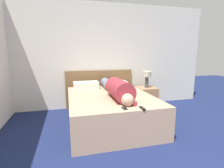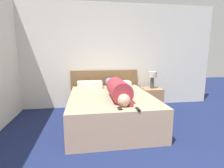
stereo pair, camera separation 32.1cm
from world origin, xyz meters
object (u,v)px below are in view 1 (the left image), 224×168
Objects in this scene: person_lying at (116,89)px; pillow_second at (115,84)px; tv_remote at (142,108)px; cell_phone at (125,108)px; bed at (110,109)px; table_lamp at (147,76)px; nightstand at (146,98)px; pillow_near_headboard at (86,85)px.

pillow_second is at bearing 76.21° from person_lying.
tv_remote is 0.26m from cell_phone.
bed is 1.02m from tv_remote.
table_lamp reaches higher than tv_remote.
table_lamp is at bearing -0.38° from pillow_second.
nightstand is 4.04× the size of cell_phone.
cell_phone is (-0.25, 0.09, -0.01)m from tv_remote.
pillow_near_headboard is (-1.52, 0.01, 0.39)m from nightstand.
nightstand is 0.91m from pillow_second.
pillow_second reaches higher than tv_remote.
nightstand is at bearing 54.85° from cell_phone.
pillow_near_headboard is 3.76× the size of tv_remote.
bed is at bearing -63.11° from pillow_near_headboard.
pillow_second is 1.64m from cell_phone.
person_lying is at bearing 101.18° from tv_remote.
table_lamp is at bearing -0.21° from pillow_near_headboard.
person_lying reaches higher than tv_remote.
tv_remote is at bearing -69.16° from pillow_near_headboard.
nightstand is at bearing -0.38° from pillow_second.
nightstand is 3.50× the size of tv_remote.
person_lying is at bearing -49.11° from bed.
nightstand is at bearing 33.44° from bed.
table_lamp is 2.77× the size of tv_remote.
cell_phone is at bearing -76.19° from pillow_near_headboard.
cell_phone is at bearing -89.26° from bed.
table_lamp is 0.74× the size of pillow_near_headboard.
bed is at bearing 105.54° from tv_remote.
table_lamp is at bearing 39.70° from person_lying.
nightstand is 0.93× the size of pillow_near_headboard.
pillow_near_headboard is at bearing 110.84° from tv_remote.
cell_phone is (0.01, -0.85, 0.29)m from bed.
pillow_near_headboard is at bearing 180.00° from pillow_second.
nightstand is at bearing -90.00° from table_lamp.
table_lamp is at bearing 62.49° from tv_remote.
person_lying is 11.91× the size of tv_remote.
pillow_second is at bearing 67.68° from bed.
tv_remote is at bearing -117.51° from table_lamp.
pillow_second reaches higher than nightstand.
pillow_near_headboard is at bearing 103.81° from cell_phone.
pillow_near_headboard is 0.70m from pillow_second.
pillow_near_headboard reaches higher than cell_phone.
cell_phone is at bearing -96.69° from person_lying.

